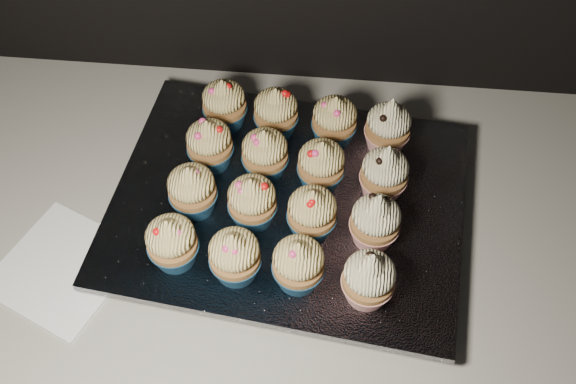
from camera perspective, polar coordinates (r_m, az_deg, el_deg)
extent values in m
cube|color=black|center=(1.32, -10.67, -13.72)|extent=(2.40, 0.60, 0.86)
cube|color=beige|center=(0.92, -14.88, -3.08)|extent=(2.44, 0.64, 0.04)
cube|color=white|center=(0.88, -19.38, -6.40)|extent=(0.20, 0.20, 0.00)
cube|color=black|center=(0.87, 0.00, -1.49)|extent=(0.46, 0.37, 0.02)
cube|color=silver|center=(0.86, 0.00, -0.86)|extent=(0.50, 0.41, 0.01)
cone|color=navy|center=(0.80, -10.04, -5.25)|extent=(0.06, 0.06, 0.03)
ellipsoid|color=#F0D179|center=(0.77, -10.44, -3.82)|extent=(0.06, 0.06, 0.04)
cone|color=#F0D179|center=(0.75, -10.70, -2.89)|extent=(0.03, 0.03, 0.02)
cone|color=navy|center=(0.78, -4.64, -6.51)|extent=(0.06, 0.06, 0.03)
ellipsoid|color=#F0D179|center=(0.75, -4.83, -5.10)|extent=(0.06, 0.06, 0.04)
cone|color=#F0D179|center=(0.73, -4.96, -4.18)|extent=(0.03, 0.03, 0.02)
cone|color=navy|center=(0.78, 0.90, -7.23)|extent=(0.06, 0.06, 0.03)
ellipsoid|color=#F0D179|center=(0.74, 0.94, -5.84)|extent=(0.06, 0.06, 0.04)
cone|color=#F0D179|center=(0.72, 0.96, -4.93)|extent=(0.03, 0.03, 0.02)
cone|color=#A31A16|center=(0.77, 7.00, -8.48)|extent=(0.06, 0.06, 0.03)
ellipsoid|color=#FBEAB0|center=(0.74, 7.30, -7.13)|extent=(0.06, 0.06, 0.04)
cone|color=#FBEAB0|center=(0.72, 7.53, -6.06)|extent=(0.03, 0.03, 0.03)
cone|color=navy|center=(0.84, -8.32, -0.73)|extent=(0.06, 0.06, 0.03)
ellipsoid|color=#F0D179|center=(0.81, -8.63, 0.81)|extent=(0.06, 0.06, 0.04)
cone|color=#F0D179|center=(0.79, -8.84, 1.79)|extent=(0.03, 0.03, 0.02)
cone|color=navy|center=(0.82, -3.13, -1.75)|extent=(0.06, 0.06, 0.03)
ellipsoid|color=#F0D179|center=(0.79, -3.25, -0.22)|extent=(0.06, 0.06, 0.04)
cone|color=#F0D179|center=(0.77, -3.33, 0.77)|extent=(0.03, 0.03, 0.02)
cone|color=navy|center=(0.81, 2.09, -2.76)|extent=(0.06, 0.06, 0.03)
ellipsoid|color=#F0D179|center=(0.78, 2.18, -1.24)|extent=(0.06, 0.06, 0.04)
cone|color=#F0D179|center=(0.76, 2.23, -0.27)|extent=(0.03, 0.03, 0.02)
cone|color=#A31A16|center=(0.81, 7.58, -3.51)|extent=(0.06, 0.06, 0.03)
ellipsoid|color=#FBEAB0|center=(0.78, 7.88, -2.02)|extent=(0.06, 0.06, 0.04)
cone|color=#FBEAB0|center=(0.76, 8.12, -0.85)|extent=(0.03, 0.03, 0.03)
cone|color=navy|center=(0.89, -6.83, 3.28)|extent=(0.06, 0.06, 0.03)
ellipsoid|color=#F0D179|center=(0.86, -7.08, 4.88)|extent=(0.06, 0.06, 0.04)
cone|color=#F0D179|center=(0.84, -7.23, 5.90)|extent=(0.03, 0.03, 0.02)
cone|color=navy|center=(0.87, -2.01, 2.47)|extent=(0.06, 0.06, 0.03)
ellipsoid|color=#F0D179|center=(0.84, -2.09, 4.07)|extent=(0.06, 0.06, 0.04)
cone|color=#F0D179|center=(0.82, -2.14, 5.09)|extent=(0.03, 0.03, 0.02)
cone|color=navy|center=(0.86, 2.90, 1.48)|extent=(0.06, 0.06, 0.03)
ellipsoid|color=#F0D179|center=(0.83, 3.01, 3.07)|extent=(0.06, 0.06, 0.04)
cone|color=#F0D179|center=(0.81, 3.07, 4.09)|extent=(0.03, 0.03, 0.02)
cone|color=#A31A16|center=(0.86, 8.36, 0.68)|extent=(0.06, 0.06, 0.03)
ellipsoid|color=#FBEAB0|center=(0.83, 8.67, 2.24)|extent=(0.06, 0.06, 0.04)
cone|color=#FBEAB0|center=(0.81, 8.92, 3.46)|extent=(0.03, 0.03, 0.03)
cone|color=navy|center=(0.93, -5.56, 6.81)|extent=(0.06, 0.06, 0.03)
ellipsoid|color=#F0D179|center=(0.90, -5.75, 8.43)|extent=(0.06, 0.06, 0.04)
cone|color=#F0D179|center=(0.89, -5.87, 9.47)|extent=(0.03, 0.03, 0.02)
cone|color=navy|center=(0.92, -1.06, 6.12)|extent=(0.06, 0.06, 0.03)
ellipsoid|color=#F0D179|center=(0.89, -1.09, 7.75)|extent=(0.06, 0.06, 0.04)
cone|color=#F0D179|center=(0.87, -1.12, 8.79)|extent=(0.03, 0.03, 0.02)
cone|color=navy|center=(0.91, 4.06, 5.38)|extent=(0.06, 0.06, 0.03)
ellipsoid|color=#F0D179|center=(0.88, 4.21, 7.01)|extent=(0.06, 0.06, 0.04)
cone|color=#F0D179|center=(0.86, 4.30, 8.04)|extent=(0.03, 0.03, 0.02)
cone|color=#A31A16|center=(0.91, 8.69, 4.73)|extent=(0.06, 0.06, 0.03)
ellipsoid|color=#FBEAB0|center=(0.88, 8.99, 6.33)|extent=(0.06, 0.06, 0.04)
cone|color=#FBEAB0|center=(0.86, 9.23, 7.58)|extent=(0.03, 0.03, 0.03)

